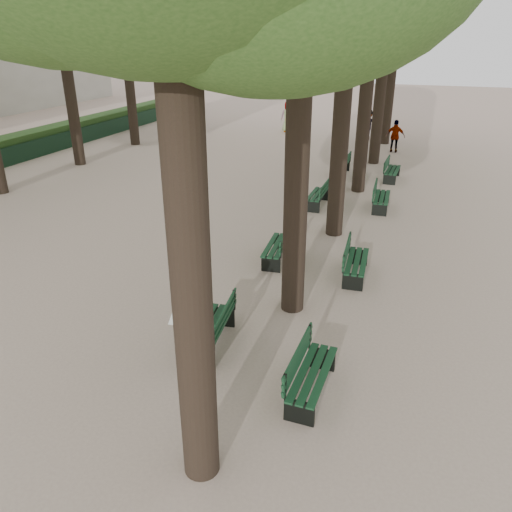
% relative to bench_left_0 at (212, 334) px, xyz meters
% --- Properties ---
extents(ground, '(120.00, 120.00, 0.00)m').
position_rel_bench_left_0_xyz_m(ground, '(-0.37, -0.97, -0.27)').
color(ground, tan).
rests_on(ground, ground).
extents(bench_left_0, '(0.79, 1.86, 0.92)m').
position_rel_bench_left_0_xyz_m(bench_left_0, '(0.00, 0.00, 0.00)').
color(bench_left_0, black).
rests_on(bench_left_0, ground).
extents(bench_left_1, '(0.72, 1.84, 0.92)m').
position_rel_bench_left_0_xyz_m(bench_left_1, '(0.00, 4.48, 0.00)').
color(bench_left_1, black).
rests_on(bench_left_1, ground).
extents(bench_left_2, '(0.58, 1.80, 0.92)m').
position_rel_bench_left_0_xyz_m(bench_left_2, '(0.00, 9.59, 0.00)').
color(bench_left_2, black).
rests_on(bench_left_2, ground).
extents(bench_left_3, '(0.59, 1.81, 0.92)m').
position_rel_bench_left_0_xyz_m(bench_left_3, '(0.00, 14.29, 0.00)').
color(bench_left_3, black).
rests_on(bench_left_3, ground).
extents(bench_right_0, '(0.60, 1.81, 0.92)m').
position_rel_bench_left_0_xyz_m(bench_right_0, '(2.27, -0.80, 0.00)').
color(bench_right_0, black).
rests_on(bench_right_0, ground).
extents(bench_right_1, '(0.69, 1.83, 0.92)m').
position_rel_bench_left_0_xyz_m(bench_right_1, '(2.27, 4.16, 0.00)').
color(bench_right_1, black).
rests_on(bench_right_1, ground).
extents(bench_right_2, '(0.65, 1.82, 0.92)m').
position_rel_bench_left_0_xyz_m(bench_right_2, '(2.27, 10.03, 0.00)').
color(bench_right_2, black).
rests_on(bench_right_2, ground).
extents(bench_right_3, '(0.62, 1.82, 0.92)m').
position_rel_bench_left_0_xyz_m(bench_right_3, '(2.27, 14.14, 0.00)').
color(bench_right_3, black).
rests_on(bench_right_3, ground).
extents(man_with_map, '(0.62, 0.68, 1.66)m').
position_rel_bench_left_0_xyz_m(man_with_map, '(-0.03, -0.83, 0.56)').
color(man_with_map, black).
rests_on(man_with_map, ground).
extents(pedestrian_b, '(1.18, 0.86, 1.78)m').
position_rel_bench_left_0_xyz_m(pedestrian_b, '(-0.01, 22.81, 0.62)').
color(pedestrian_b, '#262628').
rests_on(pedestrian_b, ground).
extents(pedestrian_c, '(1.00, 0.36, 1.70)m').
position_rel_bench_left_0_xyz_m(pedestrian_c, '(1.85, 19.83, 0.58)').
color(pedestrian_c, '#262628').
rests_on(pedestrian_c, ground).
extents(pedestrian_d, '(1.01, 0.64, 1.92)m').
position_rel_bench_left_0_xyz_m(pedestrian_d, '(-5.17, 23.70, 0.69)').
color(pedestrian_d, '#262628').
rests_on(pedestrian_d, ground).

